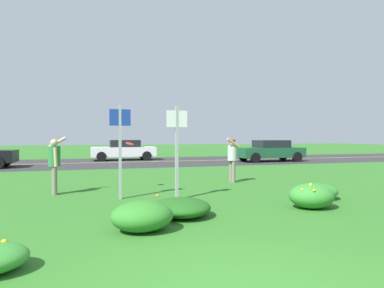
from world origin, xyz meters
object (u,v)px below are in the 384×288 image
Objects in this scene: sign_post_near_path at (120,142)px; person_catcher_red_cap_gray_shirt at (232,156)px; person_thrower_green_shirt at (54,161)px; frisbee_red at (130,144)px; car_white_center_left at (124,150)px; sign_post_by_roadside at (177,143)px; car_dark_green_leftmost at (270,151)px.

sign_post_near_path is 4.84m from person_catcher_red_cap_gray_shirt.
frisbee_red is (2.21, 0.36, 0.49)m from person_thrower_green_shirt.
person_catcher_red_cap_gray_shirt is (4.25, 2.25, -0.58)m from sign_post_near_path.
car_white_center_left is (-2.70, 13.24, -0.22)m from person_catcher_red_cap_gray_shirt.
sign_post_near_path is 1.55× the size of person_catcher_red_cap_gray_shirt.
sign_post_near_path is at bearing -105.05° from frisbee_red.
person_catcher_red_cap_gray_shirt is (2.81, 2.77, -0.56)m from sign_post_by_roadside.
car_dark_green_leftmost is at bearing 51.18° from sign_post_by_roadside.
car_dark_green_leftmost is (11.01, 11.36, -0.81)m from sign_post_near_path.
sign_post_near_path reaches higher than car_white_center_left.
person_thrower_green_shirt is at bearing -170.85° from person_catcher_red_cap_gray_shirt.
car_dark_green_leftmost is 10.32m from car_white_center_left.
person_thrower_green_shirt is 1.03× the size of person_catcher_red_cap_gray_shirt.
person_thrower_green_shirt reaches higher than person_catcher_red_cap_gray_shirt.
person_catcher_red_cap_gray_shirt is at bearing 44.68° from sign_post_by_roadside.
car_white_center_left is (1.11, 13.85, -0.72)m from frisbee_red.
person_thrower_green_shirt is (-1.77, 1.28, -0.58)m from sign_post_near_path.
sign_post_by_roadside is at bearing -135.32° from person_catcher_red_cap_gray_shirt.
person_thrower_green_shirt reaches higher than car_white_center_left.
person_catcher_red_cap_gray_shirt is at bearing -78.48° from car_white_center_left.
person_thrower_green_shirt is at bearing -103.15° from car_white_center_left.
car_white_center_left is at bearing 84.29° from sign_post_near_path.
car_dark_green_leftmost is at bearing 38.28° from person_thrower_green_shirt.
sign_post_by_roadside is at bearing -20.04° from sign_post_near_path.
car_dark_green_leftmost is (10.57, 9.72, -0.72)m from frisbee_red.
car_dark_green_leftmost is (6.76, 9.11, -0.22)m from person_catcher_red_cap_gray_shirt.
person_catcher_red_cap_gray_shirt is 0.37× the size of car_white_center_left.
sign_post_by_roadside is 16.04m from car_white_center_left.
person_catcher_red_cap_gray_shirt reaches higher than frisbee_red.
sign_post_near_path reaches higher than person_catcher_red_cap_gray_shirt.
frisbee_red is at bearing -137.38° from car_dark_green_leftmost.
car_white_center_left is at bearing 89.62° from sign_post_by_roadside.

